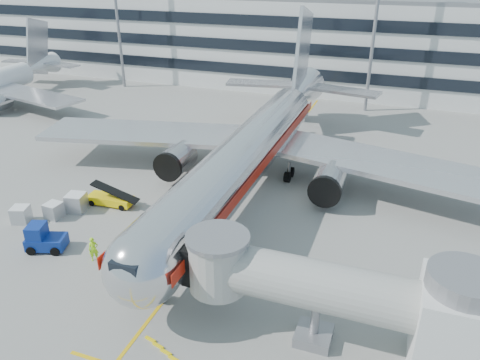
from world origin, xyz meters
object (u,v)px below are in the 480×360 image
(cargo_container_left, at_px, (21,214))
(ramp_worker, at_px, (93,249))
(cargo_container_front, at_px, (76,202))
(baggage_tug, at_px, (44,239))
(main_jet, at_px, (254,146))
(cargo_container_right, at_px, (54,210))
(belt_loader, at_px, (110,199))

(cargo_container_left, height_order, ramp_worker, ramp_worker)
(cargo_container_front, relative_size, ramp_worker, 0.93)
(baggage_tug, bearing_deg, main_jet, 55.17)
(baggage_tug, xyz_separation_m, cargo_container_right, (-2.74, 4.43, -0.26))
(main_jet, xyz_separation_m, baggage_tug, (-12.06, -17.34, -3.25))
(cargo_container_left, relative_size, cargo_container_front, 0.95)
(cargo_container_right, distance_m, cargo_container_front, 2.11)
(main_jet, bearing_deg, cargo_container_right, -138.92)
(main_jet, distance_m, cargo_container_right, 19.95)
(cargo_container_right, height_order, ramp_worker, ramp_worker)
(belt_loader, xyz_separation_m, ramp_worker, (4.04, -8.18, 0.38))
(cargo_container_front, bearing_deg, belt_loader, 42.40)
(cargo_container_left, bearing_deg, cargo_container_right, 36.00)
(main_jet, distance_m, baggage_tug, 21.37)
(main_jet, height_order, ramp_worker, main_jet)
(cargo_container_left, bearing_deg, main_jet, 40.46)
(belt_loader, relative_size, cargo_container_right, 3.20)
(belt_loader, xyz_separation_m, cargo_container_left, (-5.63, -5.48, 0.13))
(main_jet, relative_size, belt_loader, 10.94)
(main_jet, distance_m, belt_loader, 15.00)
(belt_loader, xyz_separation_m, cargo_container_right, (-3.39, -3.85, 0.11))
(cargo_container_right, bearing_deg, belt_loader, 48.63)
(cargo_container_left, bearing_deg, baggage_tug, -29.48)
(main_jet, xyz_separation_m, belt_loader, (-11.41, -9.05, -3.61))
(baggage_tug, xyz_separation_m, cargo_container_front, (-1.62, 6.21, -0.13))
(cargo_container_front, bearing_deg, main_jet, 39.12)
(cargo_container_left, distance_m, cargo_container_front, 4.78)
(main_jet, relative_size, cargo_container_left, 28.74)
(ramp_worker, bearing_deg, cargo_container_right, 111.06)
(cargo_container_right, bearing_deg, ramp_worker, -30.19)
(baggage_tug, height_order, cargo_container_right, baggage_tug)
(main_jet, xyz_separation_m, ramp_worker, (-7.37, -17.23, -3.23))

